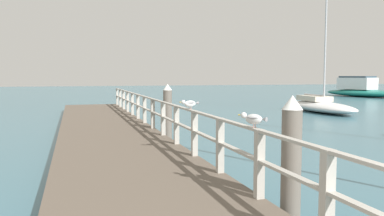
# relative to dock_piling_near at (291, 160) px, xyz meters

# --- Properties ---
(pier_deck) EXTENTS (3.05, 23.48, 0.36)m
(pier_deck) POSITION_rel_dock_piling_near_xyz_m (-1.83, 8.03, -0.75)
(pier_deck) COLOR brown
(pier_deck) RESTS_ON ground_plane
(pier_railing) EXTENTS (0.12, 22.00, 0.99)m
(pier_railing) POSITION_rel_dock_piling_near_xyz_m (-0.38, 8.03, 0.05)
(pier_railing) COLOR #B2ADA3
(pier_railing) RESTS_ON pier_deck
(dock_piling_near) EXTENTS (0.29, 0.29, 1.84)m
(dock_piling_near) POSITION_rel_dock_piling_near_xyz_m (0.00, 0.00, 0.00)
(dock_piling_near) COLOR #6B6056
(dock_piling_near) RESTS_ON ground_plane
(dock_piling_far) EXTENTS (0.29, 0.29, 1.84)m
(dock_piling_far) POSITION_rel_dock_piling_near_xyz_m (0.00, 7.50, 0.00)
(dock_piling_far) COLOR #6B6056
(dock_piling_far) RESTS_ON ground_plane
(seagull_foreground) EXTENTS (0.29, 0.43, 0.21)m
(seagull_foreground) POSITION_rel_dock_piling_near_xyz_m (-0.38, 0.42, 0.56)
(seagull_foreground) COLOR white
(seagull_foreground) RESTS_ON pier_railing
(seagull_background) EXTENTS (0.47, 0.22, 0.21)m
(seagull_background) POSITION_rel_dock_piling_near_xyz_m (-0.39, 3.68, 0.56)
(seagull_background) COLOR white
(seagull_background) RESTS_ON pier_railing
(boat_1) EXTENTS (5.07, 9.06, 2.05)m
(boat_1) POSITION_rel_dock_piling_near_xyz_m (24.67, 27.87, -0.25)
(boat_1) COLOR #197266
(boat_1) RESTS_ON ground_plane
(boat_5) EXTENTS (2.59, 6.62, 9.01)m
(boat_5) POSITION_rel_dock_piling_near_xyz_m (10.87, 14.96, -0.55)
(boat_5) COLOR white
(boat_5) RESTS_ON ground_plane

